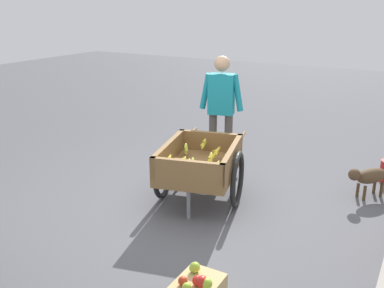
# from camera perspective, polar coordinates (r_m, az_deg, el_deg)

# --- Properties ---
(ground_plane) EXTENTS (24.00, 24.00, 0.00)m
(ground_plane) POSITION_cam_1_polar(r_m,az_deg,el_deg) (4.92, -0.70, -8.69)
(ground_plane) COLOR #56565B
(fruit_cart) EXTENTS (1.79, 1.15, 0.69)m
(fruit_cart) POSITION_cam_1_polar(r_m,az_deg,el_deg) (4.96, 1.01, -2.93)
(fruit_cart) COLOR olive
(fruit_cart) RESTS_ON ground
(vendor_person) EXTENTS (0.28, 0.60, 1.56)m
(vendor_person) POSITION_cam_1_polar(r_m,az_deg,el_deg) (5.90, 3.87, 5.46)
(vendor_person) COLOR #4C4742
(vendor_person) RESTS_ON ground
(dog) EXTENTS (0.56, 0.44, 0.40)m
(dog) POSITION_cam_1_polar(r_m,az_deg,el_deg) (5.52, 22.28, -3.96)
(dog) COLOR #4C3823
(dog) RESTS_ON ground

